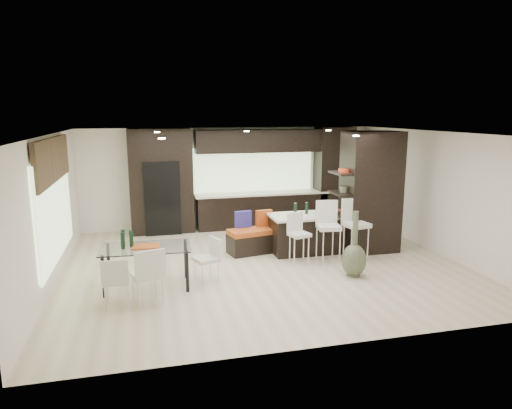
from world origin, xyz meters
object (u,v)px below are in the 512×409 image
object	(u,v)px
stool_right	(356,236)
stool_left	(299,243)
kitchen_island	(315,233)
dining_table	(147,267)
bench	(259,240)
chair_end	(206,262)
stool_mid	(328,238)
floor_vase	(355,244)
chair_far	(116,283)
chair_near	(147,278)

from	to	relation	value
stool_right	stool_left	bearing A→B (deg)	166.88
kitchen_island	dining_table	distance (m)	3.96
stool_left	bench	bearing A→B (deg)	105.96
chair_end	stool_left	bearing A→B (deg)	-92.17
stool_mid	floor_vase	bearing A→B (deg)	-72.86
stool_right	chair_end	distance (m)	3.33
stool_left	stool_right	size ratio (longest dim) A/B	0.81
chair_end	bench	bearing A→B (deg)	-60.50
dining_table	bench	bearing A→B (deg)	35.82
chair_far	dining_table	bearing A→B (deg)	56.16
chair_end	stool_mid	bearing A→B (deg)	-96.83
floor_vase	dining_table	size ratio (longest dim) A/B	0.82
floor_vase	dining_table	distance (m)	3.89
stool_mid	floor_vase	world-z (taller)	floor_vase
floor_vase	chair_far	distance (m)	4.37
stool_right	chair_far	distance (m)	5.01
bench	dining_table	world-z (taller)	dining_table
stool_left	stool_mid	bearing A→B (deg)	-19.64
dining_table	chair_end	distance (m)	1.07
dining_table	chair_far	distance (m)	0.88
floor_vase	stool_mid	bearing A→B (deg)	98.60
bench	chair_end	size ratio (longest dim) A/B	1.84
kitchen_island	floor_vase	distance (m)	1.73
dining_table	chair_far	world-z (taller)	chair_far
kitchen_island	floor_vase	xyz separation A→B (m)	(0.14, -1.71, 0.21)
stool_right	dining_table	size ratio (longest dim) A/B	0.67
chair_near	stool_mid	bearing A→B (deg)	3.70
dining_table	chair_near	size ratio (longest dim) A/B	1.73
stool_right	kitchen_island	bearing A→B (deg)	118.01
floor_vase	dining_table	world-z (taller)	floor_vase
kitchen_island	stool_left	xyz separation A→B (m)	(-0.63, -0.73, 0.00)
stool_mid	bench	size ratio (longest dim) A/B	0.74
kitchen_island	dining_table	xyz separation A→B (m)	(-3.72, -1.34, -0.05)
kitchen_island	chair_end	xyz separation A→B (m)	(-2.65, -1.34, -0.04)
stool_mid	stool_left	bearing A→B (deg)	-175.12
bench	chair_end	bearing A→B (deg)	-142.97
stool_left	stool_mid	xyz separation A→B (m)	(0.63, -0.04, 0.09)
chair_far	chair_near	bearing A→B (deg)	-4.15
kitchen_island	stool_right	xyz separation A→B (m)	(0.63, -0.77, 0.10)
stool_left	chair_near	world-z (taller)	chair_near
chair_far	chair_end	distance (m)	1.72
stool_left	floor_vase	xyz separation A→B (m)	(0.77, -0.98, 0.21)
kitchen_island	chair_end	bearing A→B (deg)	-153.34
stool_mid	stool_right	size ratio (longest dim) A/B	0.98
dining_table	stool_right	bearing A→B (deg)	10.54
stool_left	bench	size ratio (longest dim) A/B	0.61
kitchen_island	stool_left	distance (m)	0.96
kitchen_island	dining_table	size ratio (longest dim) A/B	1.31
stool_right	chair_end	bearing A→B (deg)	178.70
stool_left	stool_right	bearing A→B (deg)	-17.99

